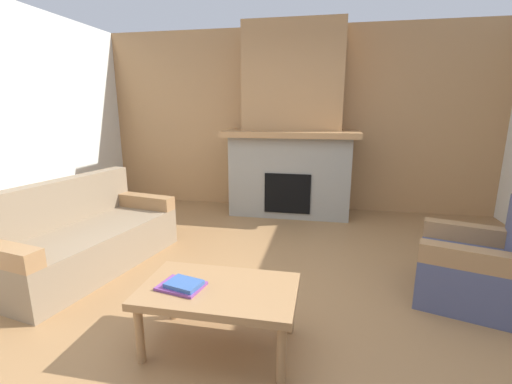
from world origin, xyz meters
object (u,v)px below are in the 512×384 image
at_px(fireplace, 291,135).
at_px(couch, 83,239).
at_px(armchair, 477,267).
at_px(coffee_table, 219,295).

relative_size(fireplace, couch, 1.40).
relative_size(armchair, coffee_table, 0.95).
height_order(couch, armchair, same).
xyz_separation_m(fireplace, coffee_table, (-0.14, -3.18, -0.79)).
xyz_separation_m(fireplace, couch, (-1.82, -2.27, -0.88)).
xyz_separation_m(armchair, coffee_table, (-1.88, -0.95, 0.08)).
bearing_deg(armchair, couch, -179.27).
distance_m(couch, armchair, 3.57).
bearing_deg(armchair, fireplace, 128.07).
height_order(fireplace, coffee_table, fireplace).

